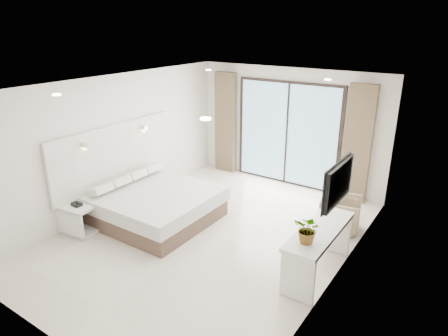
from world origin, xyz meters
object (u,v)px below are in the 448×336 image
at_px(bed, 155,205).
at_px(nightstand, 80,219).
at_px(console_desk, 319,241).
at_px(armchair, 340,212).

distance_m(bed, nightstand, 1.39).
height_order(bed, console_desk, console_desk).
relative_size(bed, console_desk, 1.29).
xyz_separation_m(bed, nightstand, (-0.78, -1.15, -0.04)).
distance_m(bed, console_desk, 3.29).
bearing_deg(armchair, bed, 107.15).
relative_size(bed, armchair, 3.07).
bearing_deg(nightstand, bed, 49.24).
bearing_deg(nightstand, console_desk, 10.12).
bearing_deg(bed, console_desk, 1.28).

